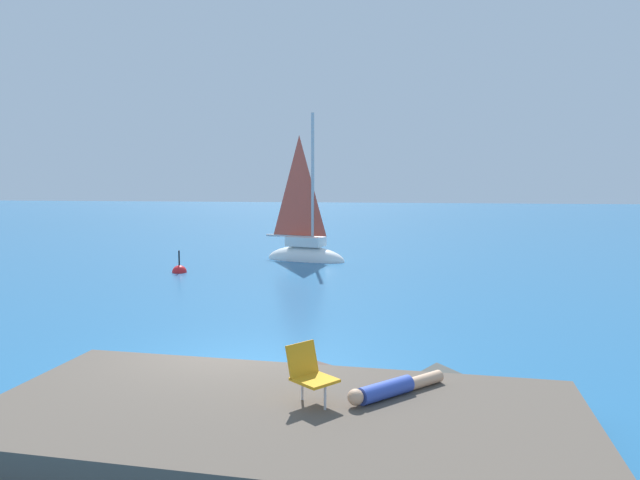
{
  "coord_description": "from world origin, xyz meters",
  "views": [
    {
      "loc": [
        3.02,
        -10.03,
        3.56
      ],
      "look_at": [
        -0.28,
        11.98,
        1.25
      ],
      "focal_mm": 32.84,
      "sensor_mm": 36.0,
      "label": 1
    }
  ],
  "objects_px": {
    "person_sunbather": "(392,388)",
    "marker_buoy": "(179,272)",
    "sailboat_near": "(305,252)",
    "beach_chair": "(309,371)"
  },
  "relations": [
    {
      "from": "marker_buoy",
      "to": "sailboat_near",
      "type": "bearing_deg",
      "value": 44.18
    },
    {
      "from": "person_sunbather",
      "to": "marker_buoy",
      "type": "height_order",
      "value": "marker_buoy"
    },
    {
      "from": "sailboat_near",
      "to": "marker_buoy",
      "type": "height_order",
      "value": "sailboat_near"
    },
    {
      "from": "beach_chair",
      "to": "marker_buoy",
      "type": "distance_m",
      "value": 15.45
    },
    {
      "from": "beach_chair",
      "to": "marker_buoy",
      "type": "relative_size",
      "value": 0.71
    },
    {
      "from": "sailboat_near",
      "to": "marker_buoy",
      "type": "distance_m",
      "value": 5.86
    },
    {
      "from": "sailboat_near",
      "to": "marker_buoy",
      "type": "bearing_deg",
      "value": -119.85
    },
    {
      "from": "person_sunbather",
      "to": "marker_buoy",
      "type": "bearing_deg",
      "value": 77.08
    },
    {
      "from": "sailboat_near",
      "to": "person_sunbather",
      "type": "relative_size",
      "value": 5.2
    },
    {
      "from": "person_sunbather",
      "to": "marker_buoy",
      "type": "xyz_separation_m",
      "value": [
        -8.46,
        13.15,
        -0.64
      ]
    }
  ]
}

